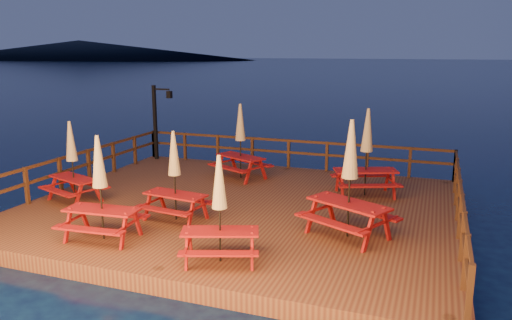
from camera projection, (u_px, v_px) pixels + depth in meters
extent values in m
plane|color=black|center=(241.00, 217.00, 14.56)|extent=(500.00, 500.00, 0.00)
cube|color=#4F2619|center=(241.00, 211.00, 14.51)|extent=(12.00, 10.00, 0.40)
cylinder|color=#341E10|center=(157.00, 175.00, 20.71)|extent=(0.24, 0.24, 1.40)
cylinder|color=#341E10|center=(160.00, 299.00, 10.40)|extent=(0.24, 0.24, 1.40)
cylinder|color=#341E10|center=(286.00, 187.00, 18.84)|extent=(0.24, 0.24, 1.40)
cylinder|color=#341E10|center=(444.00, 203.00, 16.97)|extent=(0.24, 0.24, 1.40)
cube|color=#341E10|center=(289.00, 141.00, 18.69)|extent=(11.70, 0.06, 0.09)
cube|color=#341E10|center=(289.00, 152.00, 18.79)|extent=(11.70, 0.06, 0.09)
cube|color=#341E10|center=(179.00, 146.00, 20.36)|extent=(0.10, 0.10, 1.10)
cube|color=#341E10|center=(289.00, 154.00, 18.80)|extent=(0.10, 0.10, 1.10)
cube|color=#341E10|center=(419.00, 163.00, 17.23)|extent=(0.10, 0.10, 1.10)
cube|color=#341E10|center=(74.00, 155.00, 16.20)|extent=(0.06, 9.70, 0.09)
cube|color=#341E10|center=(75.00, 168.00, 16.29)|extent=(0.06, 9.70, 0.09)
cube|color=#341E10|center=(75.00, 170.00, 16.31)|extent=(0.10, 0.10, 1.10)
cube|color=#341E10|center=(141.00, 148.00, 19.86)|extent=(0.10, 0.10, 1.10)
cube|color=#341E10|center=(461.00, 188.00, 12.29)|extent=(0.06, 9.70, 0.09)
cube|color=#341E10|center=(460.00, 206.00, 12.38)|extent=(0.06, 9.70, 0.09)
cube|color=#341E10|center=(467.00, 271.00, 8.84)|extent=(0.10, 0.10, 1.10)
cube|color=#341E10|center=(460.00, 208.00, 12.39)|extent=(0.10, 0.10, 1.10)
cube|color=#341E10|center=(456.00, 172.00, 15.95)|extent=(0.10, 0.10, 1.10)
cube|color=black|center=(155.00, 123.00, 20.17)|extent=(0.12, 0.12, 3.00)
cube|color=black|center=(161.00, 89.00, 19.76)|extent=(0.70, 0.06, 0.06)
cube|color=black|center=(169.00, 95.00, 19.69)|extent=(0.18, 0.18, 0.28)
sphere|color=#FFBD66|center=(169.00, 95.00, 19.69)|extent=(0.14, 0.14, 0.14)
ellipsoid|color=black|center=(79.00, 50.00, 241.31)|extent=(180.00, 84.00, 9.00)
cube|color=maroon|center=(349.00, 204.00, 11.82)|extent=(2.11, 1.58, 0.05)
cube|color=maroon|center=(364.00, 211.00, 12.33)|extent=(1.90, 1.17, 0.05)
cube|color=maroon|center=(331.00, 223.00, 11.45)|extent=(1.90, 1.17, 0.05)
cube|color=maroon|center=(330.00, 209.00, 12.74)|extent=(0.11, 0.13, 0.82)
cube|color=maroon|center=(312.00, 215.00, 12.26)|extent=(0.11, 0.13, 0.82)
cube|color=maroon|center=(386.00, 225.00, 11.56)|extent=(0.11, 0.13, 0.82)
cube|color=maroon|center=(368.00, 233.00, 11.08)|extent=(0.11, 0.13, 0.82)
cylinder|color=black|center=(350.00, 181.00, 11.70)|extent=(0.05, 0.05, 2.75)
cone|color=tan|center=(351.00, 149.00, 11.53)|extent=(0.40, 0.40, 1.37)
sphere|color=black|center=(352.00, 122.00, 11.39)|extent=(0.08, 0.08, 0.08)
cube|color=maroon|center=(220.00, 231.00, 10.44)|extent=(1.73, 1.14, 0.04)
cube|color=maroon|center=(222.00, 234.00, 11.02)|extent=(1.60, 0.79, 0.04)
cube|color=maroon|center=(218.00, 254.00, 9.97)|extent=(1.60, 0.79, 0.04)
cube|color=maroon|center=(190.00, 241.00, 10.80)|extent=(0.08, 0.10, 0.67)
cube|color=maroon|center=(186.00, 252.00, 10.22)|extent=(0.08, 0.10, 0.67)
cube|color=maroon|center=(252.00, 241.00, 10.80)|extent=(0.08, 0.10, 0.67)
cube|color=maroon|center=(252.00, 252.00, 10.22)|extent=(0.08, 0.10, 0.67)
cylinder|color=black|center=(220.00, 211.00, 10.34)|extent=(0.04, 0.04, 2.24)
cone|color=tan|center=(219.00, 182.00, 10.21)|extent=(0.32, 0.32, 1.12)
sphere|color=black|center=(219.00, 157.00, 10.09)|extent=(0.06, 0.06, 0.06)
cube|color=maroon|center=(366.00, 170.00, 15.22)|extent=(2.01, 1.38, 0.05)
cube|color=maroon|center=(360.00, 175.00, 15.90)|extent=(1.85, 0.97, 0.05)
cube|color=maroon|center=(370.00, 186.00, 14.68)|extent=(1.85, 0.97, 0.05)
cube|color=maroon|center=(338.00, 180.00, 15.62)|extent=(0.10, 0.12, 0.78)
cube|color=maroon|center=(342.00, 186.00, 14.95)|extent=(0.10, 0.12, 0.78)
cube|color=maroon|center=(387.00, 180.00, 15.67)|extent=(0.10, 0.12, 0.78)
cube|color=maroon|center=(394.00, 186.00, 15.00)|extent=(0.10, 0.12, 0.78)
cylinder|color=black|center=(366.00, 154.00, 15.11)|extent=(0.05, 0.05, 2.60)
cone|color=tan|center=(368.00, 130.00, 14.95)|extent=(0.38, 0.38, 1.30)
sphere|color=black|center=(369.00, 110.00, 14.82)|extent=(0.07, 0.07, 0.07)
cube|color=maroon|center=(102.00, 210.00, 11.68)|extent=(1.79, 0.82, 0.05)
cube|color=maroon|center=(116.00, 214.00, 12.29)|extent=(1.76, 0.41, 0.05)
cube|color=maroon|center=(88.00, 230.00, 11.19)|extent=(1.76, 0.41, 0.05)
cube|color=maroon|center=(84.00, 217.00, 12.25)|extent=(0.07, 0.10, 0.73)
cube|color=maroon|center=(68.00, 226.00, 11.64)|extent=(0.07, 0.10, 0.73)
cube|color=maroon|center=(137.00, 223.00, 11.87)|extent=(0.07, 0.10, 0.73)
cube|color=maroon|center=(124.00, 232.00, 11.27)|extent=(0.07, 0.10, 0.73)
cylinder|color=black|center=(101.00, 190.00, 11.57)|extent=(0.04, 0.04, 2.42)
cone|color=tan|center=(99.00, 161.00, 11.43)|extent=(0.35, 0.35, 1.21)
sphere|color=black|center=(97.00, 137.00, 11.30)|extent=(0.07, 0.07, 0.07)
cube|color=maroon|center=(241.00, 157.00, 17.31)|extent=(1.94, 1.42, 0.05)
cube|color=maroon|center=(253.00, 162.00, 17.79)|extent=(1.75, 1.04, 0.05)
cube|color=maroon|center=(228.00, 168.00, 16.97)|extent=(1.75, 1.04, 0.05)
cube|color=maroon|center=(233.00, 162.00, 18.15)|extent=(0.10, 0.12, 0.75)
cube|color=maroon|center=(219.00, 165.00, 17.70)|extent=(0.10, 0.12, 0.75)
cube|color=maroon|center=(263.00, 169.00, 17.09)|extent=(0.10, 0.12, 0.75)
cube|color=maroon|center=(249.00, 173.00, 16.64)|extent=(0.10, 0.12, 0.75)
cylinder|color=black|center=(240.00, 142.00, 17.20)|extent=(0.04, 0.04, 2.52)
cone|color=tan|center=(240.00, 122.00, 17.05)|extent=(0.36, 0.36, 1.26)
sphere|color=black|center=(240.00, 105.00, 16.92)|extent=(0.07, 0.07, 0.07)
cube|color=maroon|center=(74.00, 178.00, 14.66)|extent=(1.79, 1.16, 0.05)
cube|color=maroon|center=(91.00, 183.00, 15.14)|extent=(1.66, 0.79, 0.05)
cube|color=maroon|center=(57.00, 191.00, 14.30)|extent=(1.66, 0.79, 0.05)
cube|color=maroon|center=(71.00, 184.00, 15.39)|extent=(0.08, 0.11, 0.69)
cube|color=maroon|center=(53.00, 188.00, 14.93)|extent=(0.08, 0.11, 0.69)
cube|color=maroon|center=(97.00, 191.00, 14.54)|extent=(0.08, 0.11, 0.69)
cube|color=maroon|center=(78.00, 196.00, 14.08)|extent=(0.08, 0.11, 0.69)
cylinder|color=black|center=(72.00, 163.00, 14.56)|extent=(0.04, 0.04, 2.31)
cone|color=tan|center=(71.00, 141.00, 14.42)|extent=(0.33, 0.33, 1.16)
sphere|color=black|center=(69.00, 123.00, 14.30)|extent=(0.06, 0.06, 0.06)
cube|color=maroon|center=(175.00, 194.00, 13.03)|extent=(1.73, 0.85, 0.05)
cube|color=maroon|center=(188.00, 199.00, 13.57)|extent=(1.68, 0.47, 0.05)
cube|color=maroon|center=(163.00, 210.00, 12.61)|extent=(1.68, 0.47, 0.05)
cube|color=maroon|center=(162.00, 200.00, 13.68)|extent=(0.07, 0.10, 0.69)
cube|color=maroon|center=(148.00, 206.00, 13.15)|extent=(0.07, 0.10, 0.69)
cube|color=maroon|center=(204.00, 208.00, 13.06)|extent=(0.07, 0.10, 0.69)
cube|color=maroon|center=(191.00, 214.00, 12.53)|extent=(0.07, 0.10, 0.69)
cylinder|color=black|center=(175.00, 177.00, 12.93)|extent=(0.04, 0.04, 2.30)
cone|color=tan|center=(174.00, 153.00, 12.79)|extent=(0.33, 0.33, 1.15)
sphere|color=black|center=(173.00, 132.00, 12.67)|extent=(0.06, 0.06, 0.06)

